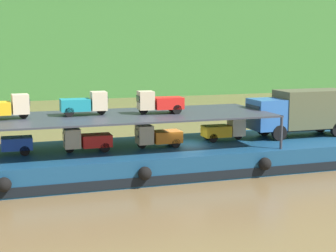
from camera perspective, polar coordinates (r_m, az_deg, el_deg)
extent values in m
plane|color=brown|center=(33.19, 1.65, -4.52)|extent=(400.00, 400.00, 0.00)
cube|color=navy|center=(33.02, 1.66, -3.26)|extent=(26.97, 7.32, 1.50)
cube|color=black|center=(29.78, 4.09, -5.43)|extent=(26.43, 0.06, 0.50)
sphere|color=black|center=(27.32, -17.25, -6.06)|extent=(0.74, 0.74, 0.74)
sphere|color=black|center=(28.32, -2.51, -5.12)|extent=(0.74, 0.74, 0.74)
sphere|color=black|center=(31.01, 10.41, -4.02)|extent=(0.74, 0.74, 0.74)
cube|color=#285BA3|center=(35.25, 10.56, 1.25)|extent=(2.00, 2.19, 2.00)
cube|color=#192833|center=(34.72, 9.09, 1.76)|extent=(0.06, 1.84, 0.60)
cube|color=#474C33|center=(36.98, 15.20, 1.83)|extent=(4.80, 2.30, 2.50)
cube|color=black|center=(37.15, 15.11, -0.15)|extent=(6.80, 1.38, 0.20)
cylinder|color=black|center=(36.48, 10.30, -0.23)|extent=(1.00, 0.28, 1.00)
cylinder|color=black|center=(34.74, 11.89, -0.74)|extent=(1.00, 0.28, 1.00)
cylinder|color=black|center=(38.79, 16.07, 0.11)|extent=(1.00, 0.28, 1.00)
cylinder|color=#2D333D|center=(37.52, 7.20, 0.87)|extent=(0.16, 0.16, 2.00)
cylinder|color=#2D333D|center=(31.97, 12.11, -0.67)|extent=(0.16, 0.16, 2.00)
cube|color=#2D333D|center=(31.47, -4.83, 1.10)|extent=(17.77, 6.52, 0.10)
cube|color=#1E47B7|center=(31.03, -15.96, -1.80)|extent=(1.73, 1.25, 0.70)
cylinder|color=black|center=(31.62, -15.23, -2.22)|extent=(0.56, 0.16, 0.56)
cylinder|color=black|center=(30.58, -15.17, -2.59)|extent=(0.56, 0.16, 0.56)
cube|color=red|center=(31.00, -7.73, -1.54)|extent=(1.71, 1.21, 0.70)
cube|color=beige|center=(30.75, -10.31, -1.31)|extent=(0.90, 1.00, 1.10)
cube|color=#19232D|center=(30.67, -11.18, -1.16)|extent=(0.04, 0.85, 0.38)
cylinder|color=black|center=(30.83, -10.55, -2.33)|extent=(0.56, 0.14, 0.56)
cylinder|color=black|center=(31.65, -7.18, -1.96)|extent=(0.56, 0.14, 0.56)
cylinder|color=black|center=(30.63, -6.80, -2.32)|extent=(0.56, 0.14, 0.56)
cube|color=orange|center=(31.97, -0.15, -1.14)|extent=(1.72, 1.23, 0.70)
cube|color=#C6B793|center=(31.51, -2.56, -0.93)|extent=(0.92, 1.02, 1.10)
cube|color=#19232D|center=(31.36, -3.38, -0.78)|extent=(0.06, 0.85, 0.38)
cylinder|color=black|center=(31.57, -2.81, -1.93)|extent=(0.56, 0.15, 0.56)
cylinder|color=black|center=(32.66, 0.20, -1.55)|extent=(0.56, 0.15, 0.56)
cylinder|color=black|center=(31.68, 0.85, -1.88)|extent=(0.56, 0.15, 0.56)
cube|color=gold|center=(34.09, 5.21, -0.54)|extent=(1.74, 1.25, 0.70)
cube|color=#C6B793|center=(34.60, 7.37, -0.10)|extent=(0.93, 1.03, 1.10)
cube|color=#19232D|center=(34.77, 8.08, 0.11)|extent=(0.07, 0.85, 0.38)
cylinder|color=black|center=(34.75, 7.58, -0.99)|extent=(0.56, 0.16, 0.56)
cylinder|color=black|center=(33.52, 4.90, -1.31)|extent=(0.56, 0.16, 0.56)
cylinder|color=black|center=(34.49, 4.26, -1.01)|extent=(0.56, 0.16, 0.56)
cube|color=beige|center=(30.92, -15.62, 2.30)|extent=(0.95, 1.04, 1.10)
cube|color=#19232D|center=(30.96, -14.77, 2.55)|extent=(0.08, 0.85, 0.38)
cylinder|color=black|center=(31.00, -15.30, 1.31)|extent=(0.57, 0.17, 0.56)
cube|color=teal|center=(31.50, -9.98, 2.25)|extent=(1.74, 1.25, 0.70)
cube|color=beige|center=(31.67, -7.48, 2.71)|extent=(0.93, 1.03, 1.10)
cube|color=#19232D|center=(31.74, -6.64, 2.94)|extent=(0.07, 0.85, 0.38)
cylinder|color=black|center=(31.76, -7.19, 1.73)|extent=(0.56, 0.16, 0.56)
cylinder|color=black|center=(30.98, -10.58, 1.47)|extent=(0.56, 0.16, 0.56)
cylinder|color=black|center=(32.03, -10.79, 1.70)|extent=(0.56, 0.16, 0.56)
cube|color=red|center=(32.05, 0.03, 2.50)|extent=(1.76, 1.28, 0.70)
cube|color=#C6B793|center=(31.68, -2.41, 2.78)|extent=(0.95, 1.04, 1.10)
cube|color=#19232D|center=(31.57, -3.24, 2.95)|extent=(0.08, 0.85, 0.38)
cylinder|color=black|center=(31.71, -2.67, 1.78)|extent=(0.57, 0.17, 0.56)
cylinder|color=black|center=(32.71, 0.46, 2.01)|extent=(0.57, 0.17, 0.56)
cylinder|color=black|center=(31.70, 0.98, 1.79)|extent=(0.57, 0.17, 0.56)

